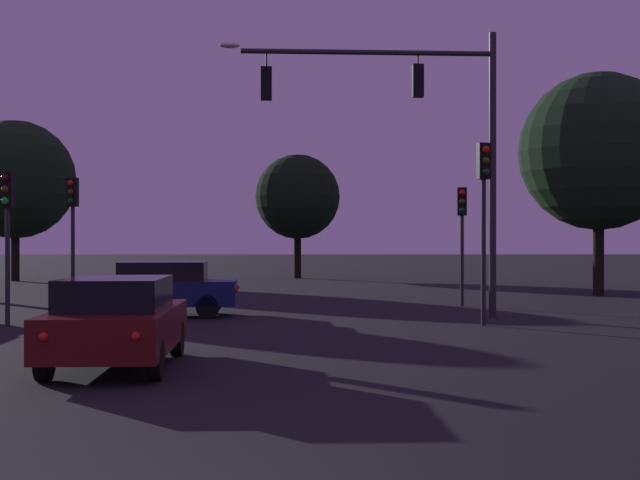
# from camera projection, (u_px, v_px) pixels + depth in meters

# --- Properties ---
(ground_plane) EXTENTS (168.00, 168.00, 0.00)m
(ground_plane) POSITION_uv_depth(u_px,v_px,m) (268.00, 300.00, 30.84)
(ground_plane) COLOR black
(ground_plane) RESTS_ON ground
(traffic_signal_mast_arm) EXTENTS (7.58, 0.57, 7.83)m
(traffic_signal_mast_arm) POSITION_uv_depth(u_px,v_px,m) (417.00, 120.00, 23.85)
(traffic_signal_mast_arm) COLOR #232326
(traffic_signal_mast_arm) RESTS_ON ground
(traffic_light_corner_left) EXTENTS (0.32, 0.36, 3.82)m
(traffic_light_corner_left) POSITION_uv_depth(u_px,v_px,m) (7.00, 216.00, 21.45)
(traffic_light_corner_left) COLOR #232326
(traffic_light_corner_left) RESTS_ON ground
(traffic_light_corner_right) EXTENTS (0.33, 0.37, 3.80)m
(traffic_light_corner_right) POSITION_uv_depth(u_px,v_px,m) (462.00, 221.00, 27.83)
(traffic_light_corner_right) COLOR #232326
(traffic_light_corner_right) RESTS_ON ground
(traffic_light_median) EXTENTS (0.34, 0.37, 4.55)m
(traffic_light_median) POSITION_uv_depth(u_px,v_px,m) (484.00, 197.00, 21.67)
(traffic_light_median) COLOR #232326
(traffic_light_median) RESTS_ON ground
(traffic_light_far_side) EXTENTS (0.34, 0.38, 4.06)m
(traffic_light_far_side) POSITION_uv_depth(u_px,v_px,m) (73.00, 215.00, 27.05)
(traffic_light_far_side) COLOR #232326
(traffic_light_far_side) RESTS_ON ground
(car_nearside_lane) EXTENTS (2.01, 4.34, 1.52)m
(car_nearside_lane) POSITION_uv_depth(u_px,v_px,m) (117.00, 321.00, 14.62)
(car_nearside_lane) COLOR #4C0F0F
(car_nearside_lane) RESTS_ON ground
(car_crossing_left) EXTENTS (4.49, 2.09, 1.52)m
(car_crossing_left) POSITION_uv_depth(u_px,v_px,m) (159.00, 288.00, 24.27)
(car_crossing_left) COLOR #0F1947
(car_crossing_left) RESTS_ON ground
(tree_behind_sign) EXTENTS (5.98, 5.98, 8.46)m
(tree_behind_sign) POSITION_uv_depth(u_px,v_px,m) (599.00, 152.00, 33.02)
(tree_behind_sign) COLOR black
(tree_behind_sign) RESTS_ON ground
(tree_left_far) EXTENTS (5.98, 5.98, 8.13)m
(tree_left_far) POSITION_uv_depth(u_px,v_px,m) (15.00, 180.00, 43.99)
(tree_left_far) COLOR black
(tree_left_far) RESTS_ON ground
(tree_center_horizon) EXTENTS (4.58, 4.58, 6.71)m
(tree_center_horizon) POSITION_uv_depth(u_px,v_px,m) (298.00, 197.00, 47.12)
(tree_center_horizon) COLOR black
(tree_center_horizon) RESTS_ON ground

